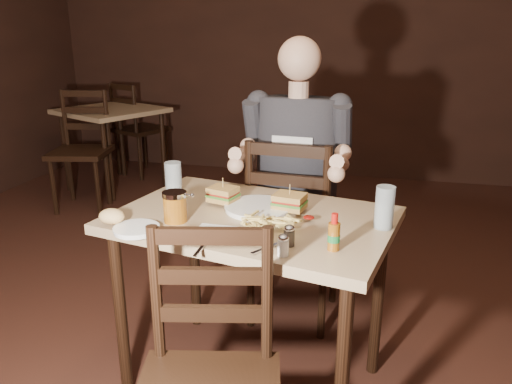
% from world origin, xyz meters
% --- Properties ---
extents(room_shell, '(7.00, 7.00, 7.00)m').
position_xyz_m(room_shell, '(0.00, 0.00, 1.40)').
color(room_shell, black).
rests_on(room_shell, ground).
extents(main_table, '(1.17, 0.89, 0.77)m').
position_xyz_m(main_table, '(-0.04, 0.14, 0.67)').
color(main_table, tan).
rests_on(main_table, ground).
extents(bg_table, '(1.06, 1.06, 0.77)m').
position_xyz_m(bg_table, '(-2.00, 2.50, 0.68)').
color(bg_table, tan).
rests_on(bg_table, ground).
extents(chair_far, '(0.48, 0.52, 0.98)m').
position_xyz_m(chair_far, '(0.04, 0.72, 0.49)').
color(chair_far, black).
rests_on(chair_far, ground).
extents(bg_chair_far, '(0.60, 0.62, 0.96)m').
position_xyz_m(bg_chair_far, '(-2.00, 3.05, 0.48)').
color(bg_chair_far, black).
rests_on(bg_chair_far, ground).
extents(bg_chair_near, '(0.55, 0.58, 0.98)m').
position_xyz_m(bg_chair_near, '(-2.00, 1.95, 0.49)').
color(bg_chair_near, black).
rests_on(bg_chair_near, ground).
extents(diner, '(0.56, 0.45, 0.93)m').
position_xyz_m(diner, '(0.03, 0.67, 0.97)').
color(diner, '#28282C').
rests_on(diner, chair_far).
extents(dinner_plate, '(0.31, 0.31, 0.02)m').
position_xyz_m(dinner_plate, '(-0.03, 0.20, 0.78)').
color(dinner_plate, white).
rests_on(dinner_plate, main_table).
extents(sandwich_left, '(0.13, 0.12, 0.10)m').
position_xyz_m(sandwich_left, '(-0.19, 0.23, 0.83)').
color(sandwich_left, tan).
rests_on(sandwich_left, dinner_plate).
extents(sandwich_right, '(0.13, 0.12, 0.10)m').
position_xyz_m(sandwich_right, '(0.09, 0.21, 0.84)').
color(sandwich_right, tan).
rests_on(sandwich_right, dinner_plate).
extents(fries_pile, '(0.26, 0.21, 0.04)m').
position_xyz_m(fries_pile, '(0.05, 0.01, 0.80)').
color(fries_pile, '#D4B961').
rests_on(fries_pile, dinner_plate).
extents(ketchup_dollop, '(0.05, 0.05, 0.01)m').
position_xyz_m(ketchup_dollop, '(0.18, 0.12, 0.79)').
color(ketchup_dollop, maroon).
rests_on(ketchup_dollop, dinner_plate).
extents(glass_left, '(0.09, 0.09, 0.14)m').
position_xyz_m(glass_left, '(-0.45, 0.34, 0.84)').
color(glass_left, silver).
rests_on(glass_left, main_table).
extents(glass_right, '(0.08, 0.08, 0.16)m').
position_xyz_m(glass_right, '(0.46, 0.13, 0.85)').
color(glass_right, silver).
rests_on(glass_right, main_table).
extents(hot_sauce, '(0.05, 0.05, 0.13)m').
position_xyz_m(hot_sauce, '(0.30, -0.11, 0.83)').
color(hot_sauce, brown).
rests_on(hot_sauce, main_table).
extents(salt_shaker, '(0.04, 0.04, 0.07)m').
position_xyz_m(salt_shaker, '(0.15, -0.19, 0.80)').
color(salt_shaker, white).
rests_on(salt_shaker, main_table).
extents(pepper_shaker, '(0.04, 0.04, 0.07)m').
position_xyz_m(pepper_shaker, '(0.15, -0.11, 0.80)').
color(pepper_shaker, '#38332D').
rests_on(pepper_shaker, main_table).
extents(syrup_dispenser, '(0.11, 0.11, 0.12)m').
position_xyz_m(syrup_dispenser, '(-0.31, 0.00, 0.83)').
color(syrup_dispenser, brown).
rests_on(syrup_dispenser, main_table).
extents(napkin, '(0.14, 0.13, 0.00)m').
position_xyz_m(napkin, '(-0.13, -0.06, 0.77)').
color(napkin, white).
rests_on(napkin, main_table).
extents(knife, '(0.02, 0.20, 0.00)m').
position_xyz_m(knife, '(-0.12, -0.18, 0.78)').
color(knife, silver).
rests_on(knife, napkin).
extents(fork, '(0.11, 0.15, 0.01)m').
position_xyz_m(fork, '(0.10, -0.14, 0.78)').
color(fork, silver).
rests_on(fork, napkin).
extents(side_plate, '(0.19, 0.19, 0.01)m').
position_xyz_m(side_plate, '(-0.40, -0.12, 0.78)').
color(side_plate, white).
rests_on(side_plate, main_table).
extents(bread_roll, '(0.11, 0.10, 0.06)m').
position_xyz_m(bread_roll, '(-0.51, -0.10, 0.81)').
color(bread_roll, tan).
rests_on(bread_roll, side_plate).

